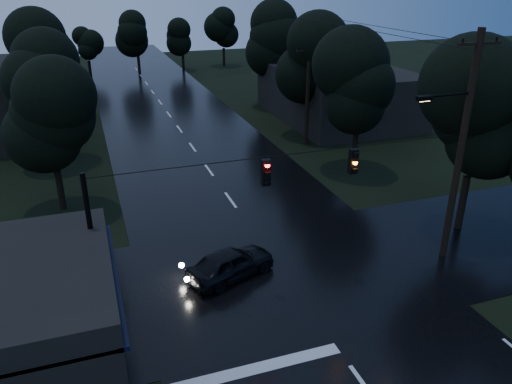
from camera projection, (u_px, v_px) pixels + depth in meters
main_road at (193, 147)px, 37.09m from camera, size 12.00×120.00×0.02m
cross_street at (283, 273)px, 21.52m from camera, size 60.00×9.00×0.02m
building_far_right at (338, 93)px, 43.87m from camera, size 10.00×14.00×4.40m
utility_pole_main at (460, 146)px, 20.76m from camera, size 3.50×0.30×10.00m
utility_pole_far at (308, 93)px, 36.30m from camera, size 2.00×0.30×7.50m
anchor_pole_left at (94, 254)px, 17.20m from camera, size 0.18×0.18×6.00m
span_signals at (310, 166)px, 18.71m from camera, size 15.00×0.37×1.12m
tree_corner_near at (479, 112)px, 22.98m from camera, size 4.48×4.48×9.44m
tree_left_a at (48, 115)px, 25.36m from camera, size 3.92×3.92×8.26m
tree_left_b at (41, 80)px, 31.95m from camera, size 4.20×4.20×8.85m
tree_left_c at (38, 53)px, 40.28m from camera, size 4.48×4.48×9.44m
tree_right_a at (360, 85)px, 30.62m from camera, size 4.20×4.20×8.85m
tree_right_b at (313, 59)px, 37.57m from camera, size 4.48×4.48×9.44m
tree_right_c at (274, 38)px, 46.25m from camera, size 4.76×4.76×10.03m
car at (231, 263)px, 21.02m from camera, size 4.23×2.85×1.34m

